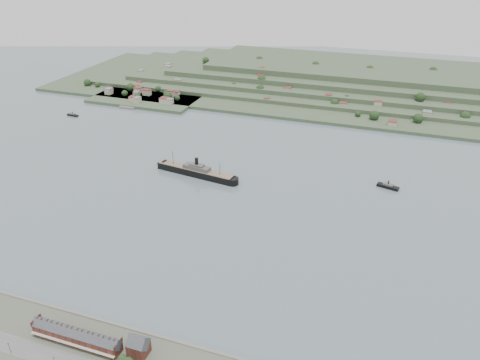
% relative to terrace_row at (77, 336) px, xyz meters
% --- Properties ---
extents(ground, '(1400.00, 1400.00, 0.00)m').
position_rel_terrace_row_xyz_m(ground, '(10.00, 168.02, -6.84)').
color(ground, slate).
rests_on(ground, ground).
extents(terrace_row, '(55.60, 9.80, 11.07)m').
position_rel_terrace_row_xyz_m(terrace_row, '(0.00, 0.00, 0.00)').
color(terrace_row, '#462419').
rests_on(terrace_row, ground).
extents(gabled_building, '(10.40, 10.18, 14.09)m').
position_rel_terrace_row_xyz_m(gabled_building, '(37.50, 4.02, 1.34)').
color(gabled_building, '#462419').
rests_on(gabled_building, ground).
extents(far_peninsula, '(760.00, 309.00, 30.00)m').
position_rel_terrace_row_xyz_m(far_peninsula, '(37.91, 561.12, 5.04)').
color(far_peninsula, '#3C5136').
rests_on(far_peninsula, ground).
extents(steamship, '(93.38, 22.98, 22.45)m').
position_rel_terrace_row_xyz_m(steamship, '(-26.90, 219.09, -2.70)').
color(steamship, black).
rests_on(steamship, ground).
extents(ferry_west, '(16.42, 6.19, 6.01)m').
position_rel_terrace_row_xyz_m(ferry_west, '(-245.98, 322.37, -5.39)').
color(ferry_west, black).
rests_on(ferry_west, ground).
extents(ferry_east, '(20.74, 10.45, 7.50)m').
position_rel_terrace_row_xyz_m(ferry_east, '(154.64, 253.58, -5.04)').
color(ferry_east, black).
rests_on(ferry_east, ground).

